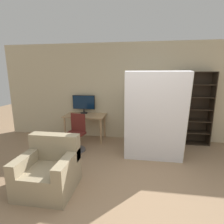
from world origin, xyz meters
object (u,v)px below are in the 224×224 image
object	(u,v)px
bookshelf	(189,109)
mattress_near	(155,118)
mattress_far	(154,115)
armchair	(49,170)
office_chair	(76,136)
monitor	(84,103)

from	to	relation	value
bookshelf	mattress_near	xyz separation A→B (m)	(-1.00, -1.21, 0.01)
mattress_far	armchair	bearing A→B (deg)	-139.38
bookshelf	armchair	xyz separation A→B (m)	(-2.76, -2.41, -0.63)
bookshelf	mattress_near	size ratio (longest dim) A/B	1.00
bookshelf	mattress_far	size ratio (longest dim) A/B	1.00
office_chair	bookshelf	size ratio (longest dim) A/B	0.47
bookshelf	armchair	bearing A→B (deg)	-138.93
mattress_far	armchair	size ratio (longest dim) A/B	2.26
bookshelf	monitor	bearing A→B (deg)	179.82
monitor	mattress_far	size ratio (longest dim) A/B	0.34
office_chair	bookshelf	bearing A→B (deg)	17.39
monitor	bookshelf	xyz separation A→B (m)	(2.92, -0.01, -0.09)
bookshelf	mattress_far	world-z (taller)	mattress_far
mattress_near	mattress_far	bearing A→B (deg)	90.00
bookshelf	mattress_near	world-z (taller)	mattress_near
armchair	bookshelf	bearing A→B (deg)	41.07
mattress_far	monitor	bearing A→B (deg)	154.85
monitor	mattress_far	world-z (taller)	mattress_far
monitor	mattress_near	bearing A→B (deg)	-32.44
bookshelf	armchair	world-z (taller)	bookshelf
monitor	armchair	bearing A→B (deg)	-86.29
monitor	bookshelf	bearing A→B (deg)	-0.18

